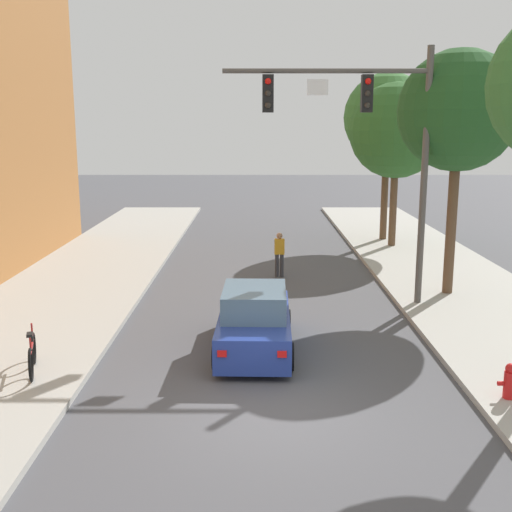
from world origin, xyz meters
The scene contains 9 objects.
ground_plane centered at (0.00, 0.00, 0.00)m, with size 120.00×120.00×0.00m, color #4C4C51.
traffic_signal_mast centered at (2.94, 7.31, 5.31)m, with size 5.99×0.38×7.50m.
car_lead_blue centered at (-0.37, 3.52, 0.72)m, with size 1.91×4.28×1.60m.
pedestrian_crossing_road centered at (0.52, 11.20, 0.91)m, with size 0.36×0.22×1.64m.
bicycle_leaning centered at (-5.21, 1.75, 0.54)m, with size 0.55×1.72×0.98m.
fire_hydrant centered at (4.67, 0.42, 0.51)m, with size 0.48×0.24×0.72m.
street_tree_second centered at (5.84, 8.44, 5.85)m, with size 3.71×3.71×7.58m.
street_tree_third centered at (5.77, 16.60, 5.21)m, with size 4.13×4.13×7.14m.
street_tree_farthest centered at (5.71, 18.26, 5.78)m, with size 4.05×4.05×7.68m.
Camera 1 is at (-0.33, -11.15, 5.42)m, focal length 44.02 mm.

